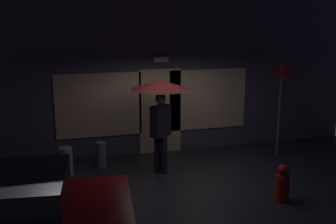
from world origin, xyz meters
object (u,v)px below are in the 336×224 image
(street_sign_post, at_px, (280,103))
(sidewalk_bollard, at_px, (101,155))
(person_with_umbrella, at_px, (160,98))
(sidewalk_bollard_2, at_px, (66,161))
(fire_hydrant, at_px, (283,184))

(street_sign_post, bearing_deg, sidewalk_bollard, 175.90)
(person_with_umbrella, xyz_separation_m, street_sign_post, (3.20, 0.37, -0.38))
(person_with_umbrella, relative_size, sidewalk_bollard, 3.47)
(street_sign_post, xyz_separation_m, sidewalk_bollard_2, (-5.29, 0.04, -1.03))
(street_sign_post, distance_m, sidewalk_bollard, 4.61)
(sidewalk_bollard, bearing_deg, person_with_umbrella, -28.22)
(person_with_umbrella, distance_m, street_sign_post, 3.24)
(person_with_umbrella, distance_m, sidewalk_bollard, 2.04)
(person_with_umbrella, bearing_deg, fire_hydrant, -81.42)
(street_sign_post, height_order, sidewalk_bollard, street_sign_post)
(street_sign_post, distance_m, sidewalk_bollard_2, 5.39)
(sidewalk_bollard, bearing_deg, street_sign_post, -4.10)
(sidewalk_bollard_2, bearing_deg, fire_hydrant, -31.48)
(person_with_umbrella, bearing_deg, sidewalk_bollard, 117.36)
(person_with_umbrella, relative_size, street_sign_post, 0.89)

